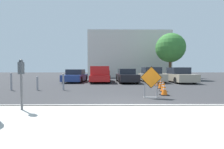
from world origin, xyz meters
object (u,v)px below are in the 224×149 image
object	(u,v)px
road_closed_sign	(151,80)
traffic_cone_fourth	(157,82)
parked_car_third	(151,75)
pickup_truck	(101,75)
traffic_cone_nearest	(164,89)
parked_car_nearest	(76,76)
parked_car_fourth	(178,76)
parking_meter	(21,76)
bollard_third	(11,81)
traffic_cone_second	(163,86)
bollard_nearest	(63,81)
traffic_cone_third	(161,84)
bollard_second	(37,83)
parked_car_second	(126,76)

from	to	relation	value
road_closed_sign	traffic_cone_fourth	world-z (taller)	road_closed_sign
parked_car_third	pickup_truck	bearing A→B (deg)	-0.20
traffic_cone_nearest	parked_car_nearest	xyz separation A→B (m)	(-6.37, 8.08, 0.30)
parked_car_fourth	parking_meter	distance (m)	14.24
parked_car_nearest	bollard_third	bearing A→B (deg)	68.42
bollard_third	parking_meter	world-z (taller)	parking_meter
traffic_cone_second	bollard_nearest	world-z (taller)	bollard_nearest
road_closed_sign	parked_car_nearest	world-z (taller)	road_closed_sign
traffic_cone_third	pickup_truck	xyz separation A→B (m)	(-4.44, 5.18, 0.39)
parked_car_fourth	traffic_cone_fourth	bearing A→B (deg)	47.65
bollard_nearest	parked_car_third	bearing A→B (deg)	39.99
traffic_cone_second	bollard_second	distance (m)	7.74
traffic_cone_nearest	traffic_cone_third	xyz separation A→B (m)	(0.69, 2.63, 0.02)
parked_car_third	bollard_nearest	world-z (taller)	parked_car_third
bollard_second	bollard_third	xyz separation A→B (m)	(-1.63, -0.00, 0.11)
traffic_cone_second	traffic_cone_fourth	bearing A→B (deg)	79.03
traffic_cone_nearest	pickup_truck	xyz separation A→B (m)	(-3.75, 7.81, 0.41)
traffic_cone_nearest	parking_meter	world-z (taller)	parking_meter
traffic_cone_second	traffic_cone_third	xyz separation A→B (m)	(0.30, 1.32, -0.00)
road_closed_sign	parking_meter	bearing A→B (deg)	-150.39
parked_car_fourth	parked_car_third	bearing A→B (deg)	-8.02
parked_car_third	parked_car_fourth	distance (m)	2.66
traffic_cone_second	parked_car_second	bearing A→B (deg)	103.52
parked_car_second	parking_meter	xyz separation A→B (m)	(-4.18, -10.83, 0.49)
traffic_cone_second	bollard_third	size ratio (longest dim) A/B	0.62
traffic_cone_nearest	parked_car_nearest	size ratio (longest dim) A/B	0.15
traffic_cone_nearest	bollard_second	size ratio (longest dim) A/B	0.72
parked_car_third	bollard_nearest	bearing A→B (deg)	38.66
parked_car_fourth	bollard_second	distance (m)	12.74
traffic_cone_third	parked_car_second	bearing A→B (deg)	110.00
traffic_cone_second	parked_car_third	bearing A→B (deg)	80.55
parked_car_fourth	bollard_nearest	bearing A→B (deg)	31.03
traffic_cone_third	parking_meter	xyz separation A→B (m)	(-6.00, -5.82, 0.81)
pickup_truck	parked_car_second	size ratio (longest dim) A/B	1.10
pickup_truck	bollard_third	world-z (taller)	pickup_truck
traffic_cone_nearest	parked_car_nearest	distance (m)	10.30
parked_car_nearest	bollard_nearest	distance (m)	6.24
bollard_second	parking_meter	world-z (taller)	parking_meter
traffic_cone_nearest	traffic_cone_fourth	xyz separation A→B (m)	(0.94, 4.16, 0.03)
bollard_nearest	parking_meter	distance (m)	5.12
traffic_cone_second	parked_car_fourth	size ratio (longest dim) A/B	0.15
traffic_cone_fourth	pickup_truck	size ratio (longest dim) A/B	0.13
bollard_third	traffic_cone_third	bearing A→B (deg)	4.43
parked_car_second	traffic_cone_nearest	bearing A→B (deg)	95.46
parked_car_second	bollard_second	world-z (taller)	parked_car_second
road_closed_sign	parked_car_nearest	size ratio (longest dim) A/B	0.34
road_closed_sign	parked_car_fourth	distance (m)	9.54
parked_car_nearest	parked_car_second	distance (m)	5.26
parked_car_nearest	parked_car_second	size ratio (longest dim) A/B	0.89
traffic_cone_fourth	parked_car_fourth	world-z (taller)	parked_car_fourth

